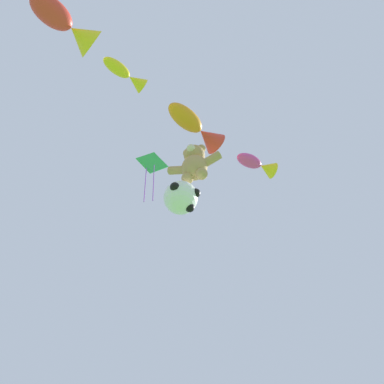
# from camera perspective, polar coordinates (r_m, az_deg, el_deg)

# --- Properties ---
(teddy_bear_kite) EXTENTS (1.89, 0.83, 1.92)m
(teddy_bear_kite) POSITION_cam_1_polar(r_m,az_deg,el_deg) (14.17, 0.31, 3.83)
(teddy_bear_kite) COLOR tan
(soccer_ball_kite) EXTENTS (1.15, 1.15, 1.06)m
(soccer_ball_kite) POSITION_cam_1_polar(r_m,az_deg,el_deg) (12.96, -1.46, -0.75)
(soccer_ball_kite) COLOR white
(fish_kite_magenta) EXTENTS (1.45, 1.47, 0.63)m
(fish_kite_magenta) POSITION_cam_1_polar(r_m,az_deg,el_deg) (15.77, 8.80, 3.64)
(fish_kite_magenta) COLOR #E53F9E
(fish_kite_tangerine) EXTENTS (1.71, 2.39, 0.88)m
(fish_kite_tangerine) POSITION_cam_1_polar(r_m,az_deg,el_deg) (15.31, 0.68, 8.55)
(fish_kite_tangerine) COLOR orange
(fish_kite_goldfin) EXTENTS (1.18, 1.53, 0.54)m
(fish_kite_goldfin) POSITION_cam_1_polar(r_m,az_deg,el_deg) (14.40, -8.73, 15.20)
(fish_kite_goldfin) COLOR yellow
(fish_kite_crimson) EXTENTS (1.87, 2.39, 1.04)m
(fish_kite_crimson) POSITION_cam_1_polar(r_m,az_deg,el_deg) (14.87, -16.37, 20.66)
(fish_kite_crimson) COLOR red
(diamond_kite) EXTENTS (1.13, 0.87, 3.27)m
(diamond_kite) POSITION_cam_1_polar(r_m,az_deg,el_deg) (17.73, -5.39, 3.52)
(diamond_kite) COLOR green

